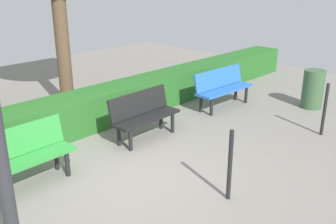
{
  "coord_description": "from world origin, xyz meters",
  "views": [
    {
      "loc": [
        3.29,
        4.09,
        2.86
      ],
      "look_at": [
        -1.31,
        -0.32,
        0.55
      ],
      "focal_mm": 40.79,
      "sensor_mm": 36.0,
      "label": 1
    }
  ],
  "objects_px": {
    "trash_bin": "(313,89)",
    "bench_black": "(144,113)",
    "bench_green": "(22,155)",
    "bench_blue": "(222,86)"
  },
  "relations": [
    {
      "from": "bench_green",
      "to": "trash_bin",
      "type": "xyz_separation_m",
      "value": [
        -6.11,
        1.48,
        -0.05
      ]
    },
    {
      "from": "bench_blue",
      "to": "bench_green",
      "type": "bearing_deg",
      "value": 2.81
    },
    {
      "from": "bench_green",
      "to": "trash_bin",
      "type": "relative_size",
      "value": 1.67
    },
    {
      "from": "bench_blue",
      "to": "bench_green",
      "type": "relative_size",
      "value": 1.09
    },
    {
      "from": "bench_blue",
      "to": "bench_black",
      "type": "relative_size",
      "value": 1.13
    },
    {
      "from": "bench_black",
      "to": "bench_green",
      "type": "distance_m",
      "value": 2.33
    },
    {
      "from": "bench_blue",
      "to": "bench_green",
      "type": "distance_m",
      "value": 4.76
    },
    {
      "from": "trash_bin",
      "to": "bench_black",
      "type": "bearing_deg",
      "value": -21.52
    },
    {
      "from": "bench_blue",
      "to": "bench_green",
      "type": "xyz_separation_m",
      "value": [
        4.76,
        0.02,
        -0.0
      ]
    },
    {
      "from": "bench_green",
      "to": "bench_blue",
      "type": "bearing_deg",
      "value": 178.86
    }
  ]
}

